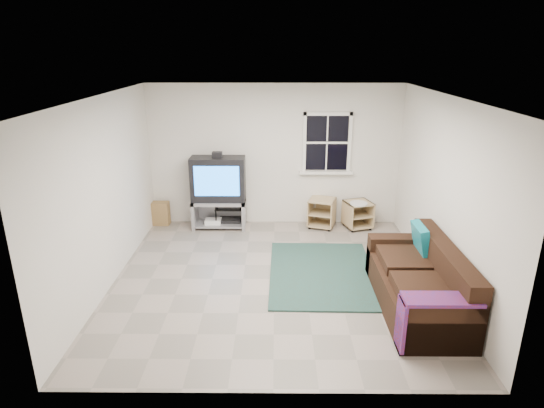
{
  "coord_description": "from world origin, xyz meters",
  "views": [
    {
      "loc": [
        0.01,
        -5.88,
        3.19
      ],
      "look_at": [
        -0.03,
        0.4,
        1.02
      ],
      "focal_mm": 30.0,
      "sensor_mm": 36.0,
      "label": 1
    }
  ],
  "objects_px": {
    "tv_unit": "(218,187)",
    "side_table_left": "(322,211)",
    "sofa": "(420,285)",
    "av_rack": "(229,203)",
    "side_table_right": "(357,212)"
  },
  "relations": [
    {
      "from": "tv_unit",
      "to": "sofa",
      "type": "xyz_separation_m",
      "value": [
        2.89,
        -2.77,
        -0.46
      ]
    },
    {
      "from": "side_table_right",
      "to": "tv_unit",
      "type": "bearing_deg",
      "value": 179.8
    },
    {
      "from": "tv_unit",
      "to": "av_rack",
      "type": "bearing_deg",
      "value": 17.17
    },
    {
      "from": "av_rack",
      "to": "side_table_left",
      "type": "xyz_separation_m",
      "value": [
        1.73,
        -0.01,
        -0.16
      ]
    },
    {
      "from": "sofa",
      "to": "tv_unit",
      "type": "bearing_deg",
      "value": 136.16
    },
    {
      "from": "tv_unit",
      "to": "av_rack",
      "type": "distance_m",
      "value": 0.39
    },
    {
      "from": "tv_unit",
      "to": "side_table_left",
      "type": "xyz_separation_m",
      "value": [
        1.91,
        0.05,
        -0.5
      ]
    },
    {
      "from": "sofa",
      "to": "side_table_left",
      "type": "bearing_deg",
      "value": 108.99
    },
    {
      "from": "tv_unit",
      "to": "sofa",
      "type": "distance_m",
      "value": 4.03
    },
    {
      "from": "av_rack",
      "to": "side_table_right",
      "type": "height_order",
      "value": "av_rack"
    },
    {
      "from": "sofa",
      "to": "av_rack",
      "type": "bearing_deg",
      "value": 133.68
    },
    {
      "from": "side_table_left",
      "to": "sofa",
      "type": "bearing_deg",
      "value": -71.01
    },
    {
      "from": "side_table_right",
      "to": "sofa",
      "type": "xyz_separation_m",
      "value": [
        0.33,
        -2.76,
        0.03
      ]
    },
    {
      "from": "tv_unit",
      "to": "side_table_right",
      "type": "relative_size",
      "value": 2.51
    },
    {
      "from": "side_table_left",
      "to": "sofa",
      "type": "relative_size",
      "value": 0.28
    }
  ]
}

